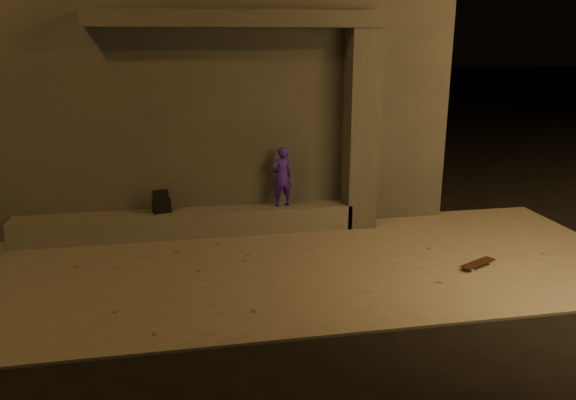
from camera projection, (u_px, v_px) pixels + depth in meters
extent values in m
plane|color=black|center=(317.00, 330.00, 6.91)|extent=(120.00, 120.00, 0.00)
cube|color=#656259|center=(287.00, 267.00, 8.79)|extent=(11.00, 4.40, 0.04)
cube|color=#3C3936|center=(204.00, 80.00, 12.15)|extent=(9.00, 5.00, 5.20)
cube|color=#54514C|center=(188.00, 223.00, 10.11)|extent=(6.00, 0.55, 0.45)
cube|color=#3C3936|center=(361.00, 131.00, 10.24)|extent=(0.55, 0.55, 3.60)
cube|color=#3C3936|center=(238.00, 19.00, 9.36)|extent=(5.00, 0.70, 0.28)
imported|color=#331692|center=(282.00, 177.00, 10.20)|extent=(0.46, 0.36, 1.11)
cube|color=black|center=(161.00, 205.00, 9.93)|extent=(0.34, 0.26, 0.25)
cube|color=black|center=(161.00, 194.00, 9.87)|extent=(0.27, 0.09, 0.18)
cube|color=black|center=(478.00, 263.00, 8.71)|extent=(0.69, 0.46, 0.01)
cylinder|color=tan|center=(483.00, 261.00, 8.90)|extent=(0.05, 0.05, 0.05)
cylinder|color=tan|center=(490.00, 263.00, 8.80)|extent=(0.05, 0.05, 0.05)
cylinder|color=tan|center=(465.00, 268.00, 8.64)|extent=(0.05, 0.05, 0.05)
cylinder|color=tan|center=(473.00, 270.00, 8.54)|extent=(0.05, 0.05, 0.05)
cube|color=#99999E|center=(487.00, 260.00, 8.84)|extent=(0.10, 0.14, 0.01)
cube|color=#99999E|center=(469.00, 267.00, 8.58)|extent=(0.10, 0.14, 0.01)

